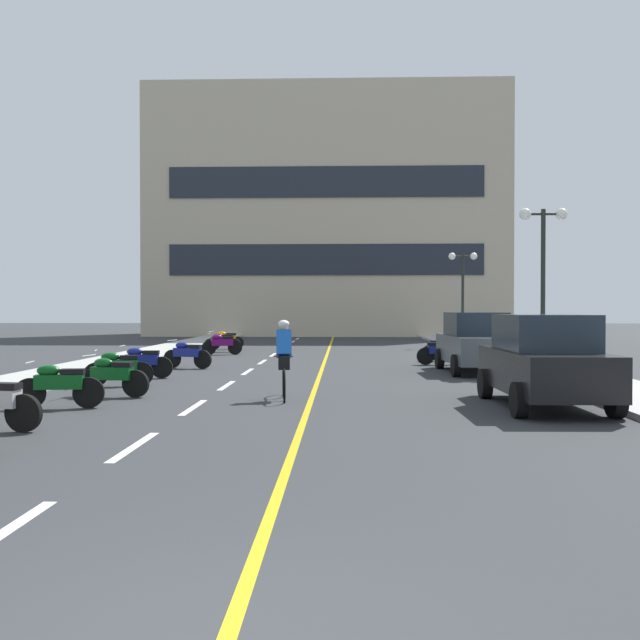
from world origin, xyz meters
name	(u,v)px	position (x,y,z in m)	size (l,w,h in m)	color
ground_plane	(316,364)	(0.00, 21.00, 0.00)	(140.00, 140.00, 0.00)	#2D3033
curb_left	(136,356)	(-7.20, 24.00, 0.06)	(2.40, 72.00, 0.12)	#A8A8A3
curb_right	(506,357)	(7.20, 24.00, 0.06)	(2.40, 72.00, 0.12)	#A8A8A3
lane_dash_1	(134,446)	(-2.00, 6.00, 0.00)	(0.14, 2.20, 0.01)	silver
lane_dash_2	(194,407)	(-2.00, 10.00, 0.00)	(0.14, 2.20, 0.01)	silver
lane_dash_3	(227,385)	(-2.00, 14.00, 0.00)	(0.14, 2.20, 0.01)	silver
lane_dash_4	(248,372)	(-2.00, 18.00, 0.00)	(0.14, 2.20, 0.01)	silver
lane_dash_5	(262,362)	(-2.00, 22.00, 0.00)	(0.14, 2.20, 0.01)	silver
lane_dash_6	(273,355)	(-2.00, 26.00, 0.00)	(0.14, 2.20, 0.01)	silver
lane_dash_7	(281,349)	(-2.00, 30.00, 0.00)	(0.14, 2.20, 0.01)	silver
lane_dash_8	(288,345)	(-2.00, 34.00, 0.00)	(0.14, 2.20, 0.01)	silver
lane_dash_9	(293,342)	(-2.00, 38.00, 0.00)	(0.14, 2.20, 0.01)	silver
lane_dash_10	(297,339)	(-2.00, 42.00, 0.00)	(0.14, 2.20, 0.01)	silver
lane_dash_11	(301,336)	(-2.00, 46.00, 0.00)	(0.14, 2.20, 0.01)	silver
centre_line_yellow	(326,358)	(0.25, 24.00, 0.00)	(0.12, 66.00, 0.01)	gold
office_building	(327,216)	(-0.27, 49.09, 8.77)	(25.42, 8.30, 17.55)	#BCAD93
street_lamp_mid	(543,250)	(7.03, 18.21, 3.71)	(1.46, 0.36, 4.88)	black
street_lamp_far	(463,276)	(7.02, 32.95, 3.57)	(1.46, 0.36, 4.66)	black
parked_car_near	(544,361)	(4.87, 10.25, 0.92)	(1.99, 4.23, 1.82)	black
parked_car_mid	(475,342)	(4.93, 17.95, 0.92)	(2.04, 4.26, 1.82)	black
motorcycle_3	(59,384)	(-4.57, 9.74, 0.47)	(1.70, 0.60, 0.92)	black
motorcycle_4	(111,375)	(-4.14, 11.60, 0.47)	(1.70, 0.60, 0.92)	black
motorcycle_5	(118,367)	(-4.68, 13.76, 0.47)	(1.67, 0.68, 0.92)	black
motorcycle_6	(141,361)	(-4.67, 15.81, 0.47)	(1.70, 0.60, 0.92)	black
motorcycle_7	(187,354)	(-4.12, 19.15, 0.47)	(1.66, 0.73, 0.92)	black
motorcycle_8	(442,351)	(4.31, 20.91, 0.47)	(1.70, 0.60, 0.92)	black
motorcycle_9	(443,348)	(4.61, 22.59, 0.47)	(1.66, 0.74, 0.92)	black
motorcycle_10	(222,344)	(-4.15, 25.97, 0.47)	(1.64, 0.80, 0.92)	black
motorcycle_11	(222,341)	(-4.45, 27.88, 0.47)	(1.70, 0.60, 0.92)	black
motorcycle_12	(226,339)	(-4.65, 30.00, 0.47)	(1.65, 0.77, 0.92)	black
cyclist_rider	(284,358)	(-0.34, 11.34, 0.89)	(0.43, 1.77, 1.71)	black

